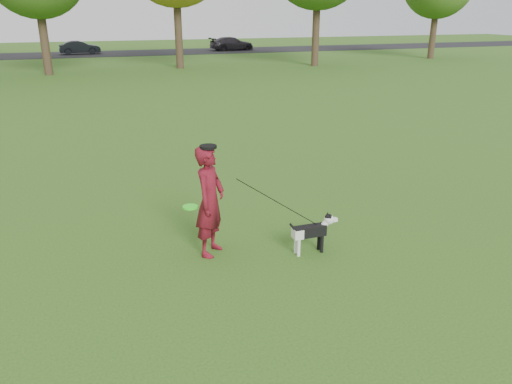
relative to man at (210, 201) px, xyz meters
name	(u,v)px	position (x,y,z in m)	size (l,w,h in m)	color
ground	(250,249)	(0.61, -0.07, -0.87)	(120.00, 120.00, 0.00)	#285116
road	(105,54)	(0.61, 39.93, -0.86)	(120.00, 7.00, 0.02)	black
man	(210,201)	(0.00, 0.00, 0.00)	(0.63, 0.42, 1.74)	#560C10
dog	(313,230)	(1.51, -0.50, -0.48)	(0.83, 0.17, 0.63)	black
car_mid	(80,48)	(-1.45, 39.93, -0.30)	(1.17, 3.35, 1.10)	black
car_right	(232,44)	(12.13, 39.93, -0.24)	(1.69, 4.16, 1.21)	black
man_held_items	(278,203)	(1.01, -0.28, -0.05)	(2.08, 0.63, 1.32)	#30FE20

